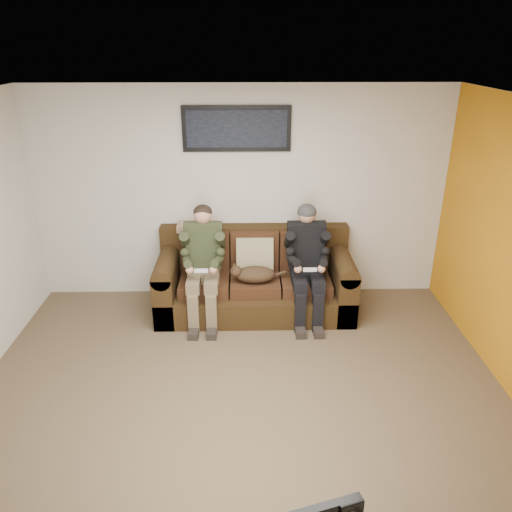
{
  "coord_description": "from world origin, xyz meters",
  "views": [
    {
      "loc": [
        0.06,
        -3.6,
        3.04
      ],
      "look_at": [
        0.16,
        1.2,
        0.95
      ],
      "focal_mm": 35.0,
      "sensor_mm": 36.0,
      "label": 1
    }
  ],
  "objects_px": {
    "sofa": "(255,280)",
    "person_right": "(307,256)",
    "cat": "(254,274)",
    "person_left": "(203,257)",
    "framed_poster": "(237,129)"
  },
  "relations": [
    {
      "from": "sofa",
      "to": "person_right",
      "type": "bearing_deg",
      "value": -17.99
    },
    {
      "from": "person_right",
      "to": "cat",
      "type": "height_order",
      "value": "person_right"
    },
    {
      "from": "person_right",
      "to": "cat",
      "type": "xyz_separation_m",
      "value": [
        -0.62,
        -0.07,
        -0.19
      ]
    },
    {
      "from": "person_left",
      "to": "framed_poster",
      "type": "xyz_separation_m",
      "value": [
        0.4,
        0.58,
        1.35
      ]
    },
    {
      "from": "person_right",
      "to": "cat",
      "type": "bearing_deg",
      "value": -173.47
    },
    {
      "from": "sofa",
      "to": "cat",
      "type": "xyz_separation_m",
      "value": [
        -0.02,
        -0.26,
        0.21
      ]
    },
    {
      "from": "sofa",
      "to": "framed_poster",
      "type": "xyz_separation_m",
      "value": [
        -0.2,
        0.38,
        1.74
      ]
    },
    {
      "from": "cat",
      "to": "framed_poster",
      "type": "relative_size",
      "value": 0.53
    },
    {
      "from": "sofa",
      "to": "framed_poster",
      "type": "bearing_deg",
      "value": 117.54
    },
    {
      "from": "person_right",
      "to": "framed_poster",
      "type": "relative_size",
      "value": 1.06
    },
    {
      "from": "person_left",
      "to": "person_right",
      "type": "bearing_deg",
      "value": 0.02
    },
    {
      "from": "cat",
      "to": "framed_poster",
      "type": "xyz_separation_m",
      "value": [
        -0.18,
        0.65,
        1.54
      ]
    },
    {
      "from": "sofa",
      "to": "person_left",
      "type": "distance_m",
      "value": 0.74
    },
    {
      "from": "framed_poster",
      "to": "sofa",
      "type": "bearing_deg",
      "value": -62.46
    },
    {
      "from": "person_left",
      "to": "person_right",
      "type": "xyz_separation_m",
      "value": [
        1.19,
        0.0,
        0.0
      ]
    }
  ]
}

